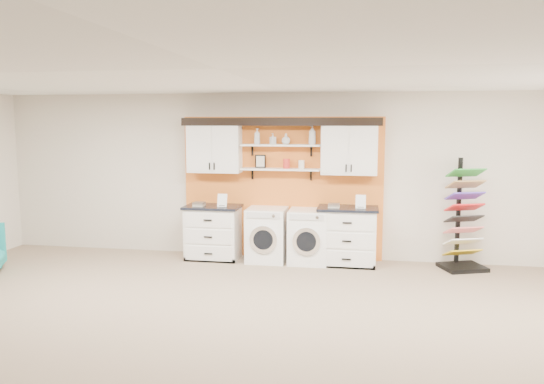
% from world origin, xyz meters
% --- Properties ---
extents(floor, '(10.00, 10.00, 0.00)m').
position_xyz_m(floor, '(0.00, 0.00, 0.00)').
color(floor, '#89725C').
rests_on(floor, ground).
extents(ceiling, '(10.00, 10.00, 0.00)m').
position_xyz_m(ceiling, '(0.00, 0.00, 2.80)').
color(ceiling, white).
rests_on(ceiling, wall_back).
extents(wall_back, '(10.00, 0.00, 10.00)m').
position_xyz_m(wall_back, '(0.00, 4.00, 1.40)').
color(wall_back, beige).
rests_on(wall_back, floor).
extents(accent_panel, '(3.40, 0.07, 2.40)m').
position_xyz_m(accent_panel, '(0.00, 3.96, 1.20)').
color(accent_panel, orange).
rests_on(accent_panel, wall_back).
extents(upper_cabinet_left, '(0.90, 0.35, 0.84)m').
position_xyz_m(upper_cabinet_left, '(-1.13, 3.79, 1.88)').
color(upper_cabinet_left, white).
rests_on(upper_cabinet_left, wall_back).
extents(upper_cabinet_right, '(0.90, 0.35, 0.84)m').
position_xyz_m(upper_cabinet_right, '(1.13, 3.79, 1.88)').
color(upper_cabinet_right, white).
rests_on(upper_cabinet_right, wall_back).
extents(shelf_lower, '(1.32, 0.28, 0.03)m').
position_xyz_m(shelf_lower, '(0.00, 3.80, 1.53)').
color(shelf_lower, white).
rests_on(shelf_lower, wall_back).
extents(shelf_upper, '(1.32, 0.28, 0.03)m').
position_xyz_m(shelf_upper, '(0.00, 3.80, 1.93)').
color(shelf_upper, white).
rests_on(shelf_upper, wall_back).
extents(crown_molding, '(3.30, 0.41, 0.13)m').
position_xyz_m(crown_molding, '(0.00, 3.81, 2.33)').
color(crown_molding, black).
rests_on(crown_molding, wall_back).
extents(picture_frame, '(0.18, 0.02, 0.22)m').
position_xyz_m(picture_frame, '(-0.35, 3.85, 1.66)').
color(picture_frame, black).
rests_on(picture_frame, shelf_lower).
extents(canister_red, '(0.11, 0.11, 0.16)m').
position_xyz_m(canister_red, '(0.10, 3.80, 1.62)').
color(canister_red, red).
rests_on(canister_red, shelf_lower).
extents(canister_cream, '(0.10, 0.10, 0.14)m').
position_xyz_m(canister_cream, '(0.35, 3.80, 1.61)').
color(canister_cream, silver).
rests_on(canister_cream, shelf_lower).
extents(base_cabinet_left, '(0.93, 0.66, 0.91)m').
position_xyz_m(base_cabinet_left, '(-1.13, 3.64, 0.46)').
color(base_cabinet_left, white).
rests_on(base_cabinet_left, floor).
extents(base_cabinet_right, '(0.97, 0.66, 0.95)m').
position_xyz_m(base_cabinet_right, '(1.13, 3.64, 0.47)').
color(base_cabinet_right, white).
rests_on(base_cabinet_right, floor).
extents(washer, '(0.64, 0.71, 0.89)m').
position_xyz_m(washer, '(-0.20, 3.64, 0.45)').
color(washer, white).
rests_on(washer, floor).
extents(dryer, '(0.63, 0.71, 0.89)m').
position_xyz_m(dryer, '(0.50, 3.64, 0.44)').
color(dryer, white).
rests_on(dryer, floor).
extents(sample_rack, '(0.78, 0.72, 1.75)m').
position_xyz_m(sample_rack, '(2.93, 3.68, 0.55)').
color(sample_rack, black).
rests_on(sample_rack, floor).
extents(soap_bottle_a, '(0.14, 0.14, 0.26)m').
position_xyz_m(soap_bottle_a, '(-0.40, 3.80, 2.07)').
color(soap_bottle_a, silver).
rests_on(soap_bottle_a, shelf_upper).
extents(soap_bottle_b, '(0.12, 0.12, 0.18)m').
position_xyz_m(soap_bottle_b, '(-0.13, 3.80, 2.04)').
color(soap_bottle_b, silver).
rests_on(soap_bottle_b, shelf_upper).
extents(soap_bottle_c, '(0.18, 0.18, 0.18)m').
position_xyz_m(soap_bottle_c, '(0.09, 3.80, 2.03)').
color(soap_bottle_c, silver).
rests_on(soap_bottle_c, shelf_upper).
extents(soap_bottle_d, '(0.16, 0.16, 0.31)m').
position_xyz_m(soap_bottle_d, '(0.52, 3.80, 2.10)').
color(soap_bottle_d, silver).
rests_on(soap_bottle_d, shelf_upper).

